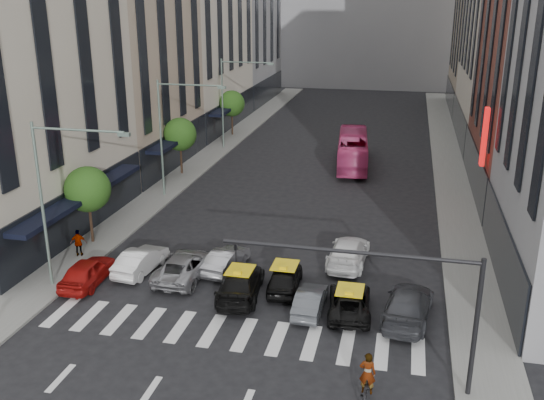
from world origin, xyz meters
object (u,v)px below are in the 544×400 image
Objects in this scene: streetlamp_near at (56,185)px; taxi_center at (285,278)px; streetlamp_mid at (172,123)px; motorcycle at (367,387)px; taxi_left at (240,283)px; car_white_front at (141,260)px; streetlamp_far at (231,92)px; pedestrian_far at (79,243)px; bus at (353,150)px; car_red at (88,272)px.

taxi_center is (11.57, 2.45, -5.20)m from streetlamp_near.
streetlamp_mid is 28.08m from motorcycle.
taxi_center reaches higher than motorcycle.
streetlamp_near is at bearing -90.00° from streetlamp_mid.
motorcycle is at bearing -52.95° from streetlamp_mid.
taxi_left is at bearing -57.50° from streetlamp_mid.
car_white_front is 1.03× the size of taxi_center.
streetlamp_far reaches higher than pedestrian_far.
streetlamp_far is 5.39× the size of pedestrian_far.
taxi_left is 10.14m from motorcycle.
streetlamp_near is at bearing 0.86° from taxi_left.
streetlamp_near reaches higher than bus.
streetlamp_near is 1.00× the size of streetlamp_mid.
streetlamp_mid reaches higher than pedestrian_far.
streetlamp_near reaches higher than car_red.
streetlamp_near is 5.28m from car_red.
bus is 5.83× the size of motorcycle.
streetlamp_mid is 18.57m from taxi_center.
streetlamp_mid is at bearing 38.68° from bus.
streetlamp_near is at bearing 48.29° from car_white_front.
bus is at bearing -16.59° from streetlamp_far.
streetlamp_near is at bearing -18.18° from motorcycle.
pedestrian_far reaches higher than taxi_left.
taxi_left is 2.72× the size of motorcycle.
pedestrian_far is (-14.11, -24.46, -0.56)m from bus.
streetlamp_far is (0.00, 16.00, 0.00)m from streetlamp_mid.
streetlamp_mid is at bearing -90.00° from streetlamp_far.
streetlamp_mid is at bearing -63.73° from taxi_left.
streetlamp_near reaches higher than taxi_center.
streetlamp_far reaches higher than car_white_front.
streetlamp_mid is 4.75× the size of motorcycle.
taxi_left is at bearing 26.48° from taxi_center.
streetlamp_near is 10.82m from taxi_left.
streetlamp_far is at bearing -109.12° from pedestrian_far.
streetlamp_mid is at bearing -51.28° from motorcycle.
car_red is 10.87m from taxi_center.
pedestrian_far is at bearing -92.84° from streetlamp_far.
streetlamp_mid is at bearing -53.82° from taxi_center.
car_white_front is at bearing -20.53° from taxi_left.
car_red is 29.98m from bus.
streetlamp_mid reaches higher than car_white_front.
pedestrian_far is at bearing -96.52° from streetlamp_mid.
streetlamp_mid reaches higher than taxi_left.
car_white_front is 0.39× the size of bus.
streetlamp_mid is at bearing -112.80° from pedestrian_far.
streetlamp_near is 12.92m from taxi_center.
streetlamp_far is 32.16m from taxi_center.
car_red is at bearing 61.49° from bus.
pedestrian_far reaches higher than car_red.
motorcycle is (15.76, -6.69, -0.24)m from car_red.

